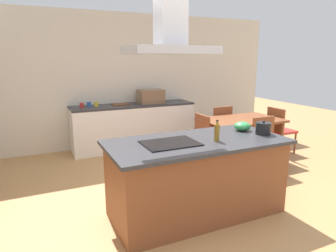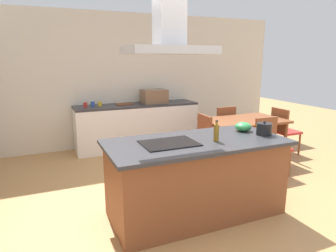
{
  "view_description": "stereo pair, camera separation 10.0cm",
  "coord_description": "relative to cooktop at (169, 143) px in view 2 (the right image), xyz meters",
  "views": [
    {
      "loc": [
        -1.68,
        -2.83,
        1.81
      ],
      "look_at": [
        -0.18,
        0.4,
        1.0
      ],
      "focal_mm": 31.99,
      "sensor_mm": 36.0,
      "label": 1
    },
    {
      "loc": [
        -1.59,
        -2.87,
        1.81
      ],
      "look_at": [
        -0.18,
        0.4,
        1.0
      ],
      "focal_mm": 31.99,
      "sensor_mm": 36.0,
      "label": 2
    }
  ],
  "objects": [
    {
      "name": "wall_back",
      "position": [
        0.34,
        3.25,
        0.44
      ],
      "size": [
        7.2,
        0.1,
        2.7
      ],
      "primitive_type": "cube",
      "color": "beige",
      "rests_on": "ground"
    },
    {
      "name": "back_counter",
      "position": [
        0.54,
        2.88,
        -0.46
      ],
      "size": [
        2.48,
        0.62,
        0.9
      ],
      "color": "white",
      "rests_on": "ground"
    },
    {
      "name": "chair_at_right_end",
      "position": [
        2.96,
        1.35,
        -0.4
      ],
      "size": [
        0.42,
        0.42,
        0.89
      ],
      "color": "red",
      "rests_on": "ground"
    },
    {
      "name": "coffee_mug_red",
      "position": [
        -0.47,
        2.89,
        0.04
      ],
      "size": [
        0.08,
        0.08,
        0.09
      ],
      "primitive_type": "cylinder",
      "color": "red",
      "rests_on": "back_counter"
    },
    {
      "name": "cooktop",
      "position": [
        0.0,
        0.0,
        0.0
      ],
      "size": [
        0.6,
        0.44,
        0.01
      ],
      "primitive_type": "cube",
      "color": "black",
      "rests_on": "kitchen_island"
    },
    {
      "name": "dining_table",
      "position": [
        2.04,
        1.35,
        -0.24
      ],
      "size": [
        1.4,
        0.9,
        0.75
      ],
      "color": "brown",
      "rests_on": "ground"
    },
    {
      "name": "cutting_board",
      "position": [
        0.29,
        2.93,
        0.0
      ],
      "size": [
        0.34,
        0.24,
        0.02
      ],
      "primitive_type": "cube",
      "color": "brown",
      "rests_on": "back_counter"
    },
    {
      "name": "ground",
      "position": [
        0.34,
        1.5,
        -0.91
      ],
      "size": [
        16.0,
        16.0,
        0.0
      ],
      "primitive_type": "plane",
      "color": "tan"
    },
    {
      "name": "tea_kettle",
      "position": [
        1.21,
        -0.1,
        0.07
      ],
      "size": [
        0.23,
        0.18,
        0.17
      ],
      "color": "black",
      "rests_on": "kitchen_island"
    },
    {
      "name": "mixing_bowl",
      "position": [
        1.1,
        0.16,
        0.05
      ],
      "size": [
        0.21,
        0.21,
        0.11
      ],
      "primitive_type": "ellipsoid",
      "color": "#33934C",
      "rests_on": "kitchen_island"
    },
    {
      "name": "olive_oil_bottle",
      "position": [
        0.52,
        -0.11,
        0.1
      ],
      "size": [
        0.06,
        0.06,
        0.24
      ],
      "color": "olive",
      "rests_on": "kitchen_island"
    },
    {
      "name": "range_hood",
      "position": [
        0.0,
        0.0,
        1.2
      ],
      "size": [
        0.9,
        0.55,
        0.78
      ],
      "color": "#ADADB2"
    },
    {
      "name": "countertop_microwave",
      "position": [
        0.92,
        2.88,
        0.13
      ],
      "size": [
        0.5,
        0.38,
        0.28
      ],
      "primitive_type": "cube",
      "color": "brown",
      "rests_on": "back_counter"
    },
    {
      "name": "chair_facing_back_wall",
      "position": [
        2.04,
        2.01,
        -0.4
      ],
      "size": [
        0.42,
        0.42,
        0.89
      ],
      "color": "red",
      "rests_on": "ground"
    },
    {
      "name": "coffee_mug_yellow",
      "position": [
        -0.19,
        2.91,
        0.04
      ],
      "size": [
        0.08,
        0.08,
        0.09
      ],
      "primitive_type": "cylinder",
      "color": "gold",
      "rests_on": "back_counter"
    },
    {
      "name": "chair_at_left_end",
      "position": [
        1.13,
        1.35,
        -0.4
      ],
      "size": [
        0.42,
        0.42,
        0.89
      ],
      "color": "red",
      "rests_on": "ground"
    },
    {
      "name": "coffee_mug_blue",
      "position": [
        -0.32,
        2.96,
        0.04
      ],
      "size": [
        0.08,
        0.08,
        0.09
      ],
      "primitive_type": "cylinder",
      "color": "#2D56B2",
      "rests_on": "back_counter"
    },
    {
      "name": "kitchen_island",
      "position": [
        0.34,
        0.0,
        -0.45
      ],
      "size": [
        2.06,
        0.98,
        0.9
      ],
      "color": "brown",
      "rests_on": "ground"
    },
    {
      "name": "chair_facing_island",
      "position": [
        2.04,
        0.68,
        -0.4
      ],
      "size": [
        0.42,
        0.42,
        0.89
      ],
      "color": "red",
      "rests_on": "ground"
    }
  ]
}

